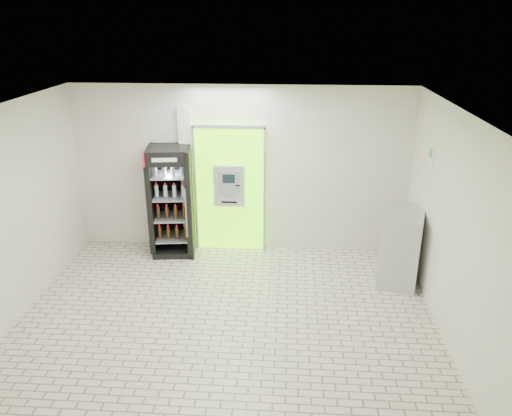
{
  "coord_description": "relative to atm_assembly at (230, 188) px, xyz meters",
  "views": [
    {
      "loc": [
        0.85,
        -6.04,
        4.12
      ],
      "look_at": [
        0.35,
        1.2,
        1.28
      ],
      "focal_mm": 35.0,
      "sensor_mm": 36.0,
      "label": 1
    }
  ],
  "objects": [
    {
      "name": "room_shell",
      "position": [
        0.2,
        -2.41,
        0.67
      ],
      "size": [
        6.0,
        6.0,
        6.0
      ],
      "color": "silver",
      "rests_on": "ground"
    },
    {
      "name": "atm_assembly",
      "position": [
        0.0,
        0.0,
        0.0
      ],
      "size": [
        1.3,
        0.24,
        2.33
      ],
      "color": "#68ED05",
      "rests_on": "ground"
    },
    {
      "name": "ground",
      "position": [
        0.2,
        -2.41,
        -1.17
      ],
      "size": [
        6.0,
        6.0,
        0.0
      ],
      "primitive_type": "plane",
      "color": "#C0B3A0",
      "rests_on": "ground"
    },
    {
      "name": "steel_cabinet",
      "position": [
        2.89,
        -1.04,
        -0.57
      ],
      "size": [
        0.85,
        1.04,
        1.21
      ],
      "rotation": [
        0.0,
        0.0,
        -0.28
      ],
      "color": "#B1B4B9",
      "rests_on": "ground"
    },
    {
      "name": "pillar",
      "position": [
        -0.78,
        0.04,
        0.13
      ],
      "size": [
        0.22,
        0.11,
        2.6
      ],
      "color": "silver",
      "rests_on": "ground"
    },
    {
      "name": "exit_sign",
      "position": [
        3.19,
        -1.01,
        0.95
      ],
      "size": [
        0.02,
        0.22,
        0.26
      ],
      "color": "white",
      "rests_on": "room_shell"
    },
    {
      "name": "beverage_cooler",
      "position": [
        -1.01,
        -0.25,
        -0.22
      ],
      "size": [
        0.82,
        0.77,
        1.98
      ],
      "rotation": [
        0.0,
        0.0,
        0.13
      ],
      "color": "black",
      "rests_on": "ground"
    }
  ]
}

